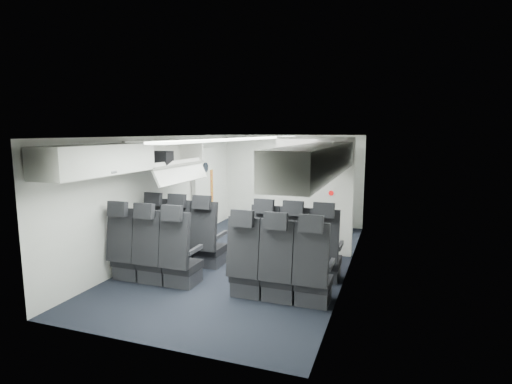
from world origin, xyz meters
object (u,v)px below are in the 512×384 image
Objects in this scene: seat_row_mid at (213,263)px; boarding_door at (204,190)px; carry_on_bag at (158,159)px; seat_row_front at (237,246)px; flight_attendant at (286,197)px; galley_unit at (329,188)px.

seat_row_mid is 3.45m from boarding_door.
seat_row_front is at bearing -7.32° from carry_on_bag.
seat_row_front is 0.90m from seat_row_mid.
carry_on_bag is at bearing 156.25° from flight_attendant.
boarding_door is at bearing -155.72° from galley_unit.
seat_row_mid is at bearing -61.23° from boarding_door.
galley_unit is (0.95, 4.15, 0.55)m from seat_row_mid.
boarding_door reaches higher than seat_row_front.
seat_row_front and seat_row_mid have the same top height.
carry_on_bag is (-1.42, 0.01, 1.37)m from seat_row_front.
carry_on_bag is (-2.37, -3.24, 0.83)m from galley_unit.
galley_unit is 1.31m from flight_attendant.
carry_on_bag is at bearing 179.58° from seat_row_front.
carry_on_bag is at bearing -126.13° from galley_unit.
galley_unit is 1.08× the size of flight_attendant.
carry_on_bag reaches higher than galley_unit.
carry_on_bag is (-1.42, 0.91, 1.37)m from seat_row_mid.
galley_unit is 1.02× the size of boarding_door.
flight_attendant is at bearing 85.63° from seat_row_mid.
flight_attendant is at bearing 83.82° from seat_row_front.
flight_attendant reaches higher than seat_row_front.
seat_row_mid is (0.00, -0.90, 0.00)m from seat_row_front.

